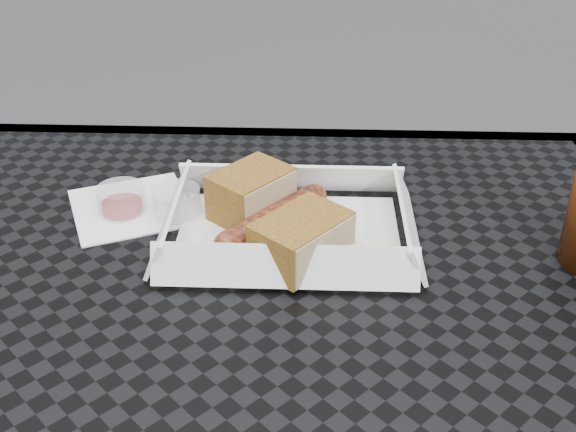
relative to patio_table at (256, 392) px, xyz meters
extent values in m
cube|color=black|center=(0.00, 0.00, 0.07)|extent=(0.80, 0.80, 0.01)
cube|color=black|center=(0.00, 0.39, 0.06)|extent=(0.80, 0.03, 0.03)
cylinder|color=black|center=(-0.35, 0.35, -0.30)|extent=(0.03, 0.03, 0.73)
cylinder|color=black|center=(0.35, 0.35, -0.30)|extent=(0.03, 0.03, 0.73)
cube|color=white|center=(0.02, 0.14, 0.08)|extent=(0.22, 0.15, 0.00)
cylinder|color=maroon|center=(0.01, 0.14, 0.09)|extent=(0.10, 0.11, 0.03)
sphere|color=maroon|center=(0.05, 0.19, 0.09)|extent=(0.03, 0.03, 0.03)
sphere|color=maroon|center=(-0.03, 0.09, 0.09)|extent=(0.03, 0.03, 0.03)
cube|color=#8D5F23|center=(-0.02, 0.17, 0.10)|extent=(0.09, 0.10, 0.05)
cube|color=#8D5F23|center=(0.04, 0.09, 0.10)|extent=(0.10, 0.10, 0.04)
cylinder|color=#F3420A|center=(0.09, 0.10, 0.08)|extent=(0.02, 0.02, 0.00)
torus|color=white|center=(0.10, 0.09, 0.08)|extent=(0.02, 0.02, 0.00)
cube|color=#B2D17F|center=(0.10, 0.10, 0.08)|extent=(0.02, 0.02, 0.00)
cube|color=white|center=(-0.15, 0.19, 0.08)|extent=(0.16, 0.16, 0.00)
cylinder|color=maroon|center=(-0.15, 0.18, 0.09)|extent=(0.05, 0.05, 0.03)
cylinder|color=silver|center=(-0.09, 0.18, 0.09)|extent=(0.05, 0.05, 0.03)
camera|label=1|loc=(0.05, -0.47, 0.47)|focal=45.00mm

